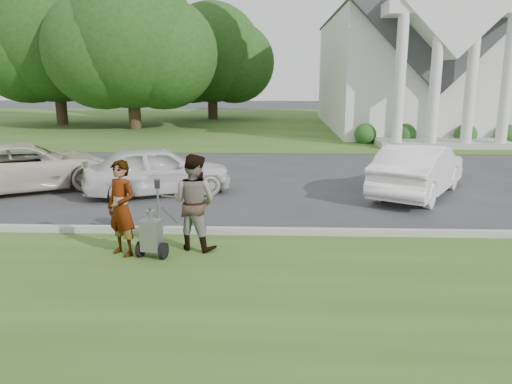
# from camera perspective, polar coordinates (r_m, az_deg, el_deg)

# --- Properties ---
(ground) EXTENTS (120.00, 120.00, 0.00)m
(ground) POSITION_cam_1_polar(r_m,az_deg,el_deg) (10.26, -3.28, -5.80)
(ground) COLOR #333335
(ground) RESTS_ON ground
(grass_strip) EXTENTS (80.00, 7.00, 0.01)m
(grass_strip) POSITION_cam_1_polar(r_m,az_deg,el_deg) (7.50, -5.50, -13.20)
(grass_strip) COLOR #35561D
(grass_strip) RESTS_ON ground
(church_lawn) EXTENTS (80.00, 30.00, 0.01)m
(church_lawn) POSITION_cam_1_polar(r_m,az_deg,el_deg) (36.82, 0.73, 7.95)
(church_lawn) COLOR #35561D
(church_lawn) RESTS_ON ground
(curb) EXTENTS (80.00, 0.18, 0.15)m
(curb) POSITION_cam_1_polar(r_m,az_deg,el_deg) (10.76, -3.00, -4.48)
(curb) COLOR #9E9E93
(curb) RESTS_ON ground
(church) EXTENTS (9.19, 19.00, 24.10)m
(church) POSITION_cam_1_polar(r_m,az_deg,el_deg) (33.85, 16.72, 17.02)
(church) COLOR white
(church) RESTS_ON ground
(tree_left) EXTENTS (10.63, 8.40, 9.71)m
(tree_left) POSITION_cam_1_polar(r_m,az_deg,el_deg) (32.94, -14.12, 15.85)
(tree_left) COLOR #332316
(tree_left) RESTS_ON ground
(tree_far) EXTENTS (11.64, 9.20, 10.73)m
(tree_far) POSITION_cam_1_polar(r_m,az_deg,el_deg) (37.82, -21.97, 15.80)
(tree_far) COLOR #332316
(tree_far) RESTS_ON ground
(tree_back) EXTENTS (9.61, 7.60, 8.89)m
(tree_back) POSITION_cam_1_polar(r_m,az_deg,el_deg) (39.98, -5.09, 15.08)
(tree_back) COLOR #332316
(tree_back) RESTS_ON ground
(striping_cart) EXTENTS (0.63, 1.13, 0.99)m
(striping_cart) POSITION_cam_1_polar(r_m,az_deg,el_deg) (9.48, -11.83, -4.95)
(striping_cart) COLOR black
(striping_cart) RESTS_ON ground
(person_left) EXTENTS (0.79, 0.72, 1.81)m
(person_left) POSITION_cam_1_polar(r_m,az_deg,el_deg) (9.63, -15.13, -1.89)
(person_left) COLOR #999999
(person_left) RESTS_ON ground
(person_right) EXTENTS (1.10, 0.99, 1.87)m
(person_right) POSITION_cam_1_polar(r_m,az_deg,el_deg) (9.70, -7.10, -1.22)
(person_right) COLOR #999999
(person_right) RESTS_ON ground
(parking_meter_near) EXTENTS (0.10, 0.09, 1.38)m
(parking_meter_near) POSITION_cam_1_polar(r_m,az_deg,el_deg) (10.01, -11.12, -1.34)
(parking_meter_near) COLOR gray
(parking_meter_near) RESTS_ON ground
(car_a) EXTENTS (5.56, 4.56, 1.41)m
(car_a) POSITION_cam_1_polar(r_m,az_deg,el_deg) (16.28, -24.61, 2.67)
(car_a) COLOR beige
(car_a) RESTS_ON ground
(car_b) EXTENTS (4.48, 3.10, 1.42)m
(car_b) POSITION_cam_1_polar(r_m,az_deg,el_deg) (14.53, -11.20, 2.49)
(car_b) COLOR silver
(car_b) RESTS_ON ground
(car_d) EXTENTS (3.61, 4.65, 1.47)m
(car_d) POSITION_cam_1_polar(r_m,az_deg,el_deg) (14.87, 18.08, 2.45)
(car_d) COLOR white
(car_d) RESTS_ON ground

